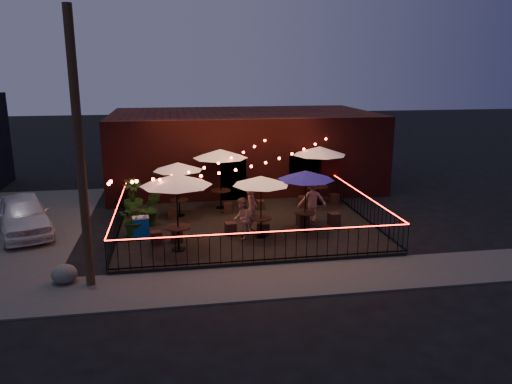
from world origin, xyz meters
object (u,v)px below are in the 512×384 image
at_px(cafe_table_1, 178,167).
at_px(cafe_table_2, 261,181).
at_px(cafe_table_4, 306,176).
at_px(cooler, 141,227).
at_px(boulder, 64,274).
at_px(utility_pole, 80,154).
at_px(cafe_table_0, 176,181).
at_px(cafe_table_3, 220,154).
at_px(cafe_table_5, 320,152).

distance_m(cafe_table_1, cafe_table_2, 4.43).
relative_size(cafe_table_4, cooler, 3.55).
distance_m(cafe_table_2, boulder, 7.39).
xyz_separation_m(utility_pole, boulder, (-0.79, 0.22, -3.67)).
xyz_separation_m(cafe_table_0, cooler, (-1.36, 1.57, -2.07)).
distance_m(cafe_table_0, cooler, 2.93).
distance_m(cafe_table_3, cafe_table_5, 4.55).
distance_m(utility_pole, cafe_table_4, 8.47).
height_order(cafe_table_5, cooler, cafe_table_5).
xyz_separation_m(cafe_table_0, cafe_table_5, (6.55, 5.07, -0.00)).
relative_size(cafe_table_3, cafe_table_4, 0.95).
distance_m(cafe_table_4, cooler, 6.51).
distance_m(cafe_table_0, boulder, 4.59).
relative_size(cafe_table_5, boulder, 3.24).
distance_m(cafe_table_3, cafe_table_4, 4.79).
height_order(cafe_table_4, boulder, cafe_table_4).
bearing_deg(boulder, cafe_table_5, 35.24).
height_order(cafe_table_2, cooler, cafe_table_2).
height_order(cafe_table_5, boulder, cafe_table_5).
bearing_deg(cafe_table_5, cafe_table_3, 179.68).
relative_size(cafe_table_0, cafe_table_3, 1.00).
distance_m(cafe_table_4, boulder, 9.17).
bearing_deg(cafe_table_5, cooler, -156.10).
xyz_separation_m(cooler, boulder, (-2.08, -3.55, -0.23)).
bearing_deg(cafe_table_5, boulder, -144.76).
bearing_deg(utility_pole, cafe_table_2, 28.31).
bearing_deg(cafe_table_1, cafe_table_2, -48.08).
xyz_separation_m(utility_pole, cooler, (1.29, 3.77, -3.44)).
distance_m(cafe_table_0, cafe_table_4, 5.06).
height_order(cafe_table_0, cafe_table_4, cafe_table_0).
height_order(cafe_table_1, cafe_table_5, cafe_table_5).
bearing_deg(cooler, cafe_table_1, 52.82).
height_order(cafe_table_4, cafe_table_5, cafe_table_5).
relative_size(utility_pole, cooler, 9.94).
xyz_separation_m(cafe_table_1, cafe_table_2, (2.96, -3.30, 0.01)).
bearing_deg(cafe_table_4, cafe_table_3, 127.13).
distance_m(cafe_table_0, cafe_table_5, 8.28).
bearing_deg(cafe_table_4, cafe_table_5, 66.35).
bearing_deg(cafe_table_1, cafe_table_3, 26.00).
relative_size(cafe_table_5, cooler, 3.36).
bearing_deg(boulder, cafe_table_3, 52.48).
bearing_deg(boulder, cooler, 59.68).
xyz_separation_m(cafe_table_4, cafe_table_5, (1.66, 3.79, 0.28)).
bearing_deg(cafe_table_1, cafe_table_0, -91.61).
xyz_separation_m(cafe_table_4, cooler, (-6.25, 0.28, -1.79)).
xyz_separation_m(cafe_table_5, boulder, (-9.99, -7.06, -2.30)).
relative_size(cafe_table_1, cafe_table_3, 0.90).
height_order(cafe_table_3, cooler, cafe_table_3).
relative_size(cafe_table_2, cafe_table_3, 0.86).
bearing_deg(cafe_table_0, cooler, 131.02).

